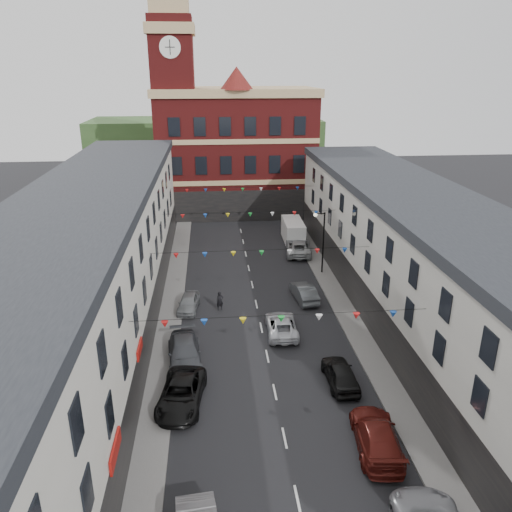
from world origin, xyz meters
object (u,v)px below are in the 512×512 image
object	(u,v)px
street_lamp	(321,234)
moving_car	(282,325)
car_right_f	(298,247)
pedestrian	(220,301)
car_right_c	(376,436)
white_van	(293,231)
car_right_e	(304,292)
car_left_e	(189,303)
car_right_d	(340,374)
car_left_d	(185,353)
car_left_c	(181,394)

from	to	relation	value
street_lamp	moving_car	xyz separation A→B (m)	(-5.16, -10.92, -3.26)
car_right_f	pedestrian	xyz separation A→B (m)	(-8.50, -12.28, 0.03)
car_right_f	moving_car	distance (m)	16.96
car_right_c	white_van	size ratio (longest dim) A/B	0.98
car_right_f	pedestrian	world-z (taller)	pedestrian
car_right_e	pedestrian	bearing A→B (deg)	3.34
street_lamp	car_right_c	xyz separation A→B (m)	(-2.02, -23.15, -3.15)
white_van	pedestrian	size ratio (longest dim) A/B	3.40
car_left_e	car_right_d	world-z (taller)	car_right_d
street_lamp	moving_car	bearing A→B (deg)	-115.28
car_left_d	car_right_c	world-z (taller)	car_right_c
white_van	pedestrian	distance (m)	18.57
car_left_e	pedestrian	size ratio (longest dim) A/B	2.39
car_right_d	moving_car	distance (m)	7.14
car_left_d	car_right_f	size ratio (longest dim) A/B	0.95
car_right_c	car_right_e	xyz separation A→B (m)	(-0.47, 17.64, -0.06)
moving_car	car_left_d	bearing A→B (deg)	27.46
moving_car	pedestrian	bearing A→B (deg)	-41.86
car_left_c	car_left_d	world-z (taller)	car_left_d
car_left_e	car_right_c	bearing A→B (deg)	-51.19
car_left_c	car_right_f	distance (m)	26.56
white_van	pedestrian	world-z (taller)	white_van
street_lamp	white_van	distance (m)	10.12
moving_car	pedestrian	size ratio (longest dim) A/B	2.97
car_left_e	car_right_e	world-z (taller)	car_right_e
car_left_d	car_right_f	distance (m)	22.64
street_lamp	car_left_c	xyz separation A→B (m)	(-12.05, -18.63, -3.19)
car_left_d	car_right_e	bearing A→B (deg)	37.36
street_lamp	car_left_e	xyz separation A→B (m)	(-12.05, -6.51, -3.27)
car_right_c	car_right_d	xyz separation A→B (m)	(-0.43, 5.62, -0.04)
car_left_d	white_van	world-z (taller)	white_van
car_right_c	car_right_d	world-z (taller)	car_right_c
car_right_d	car_right_f	bearing A→B (deg)	-94.25
car_right_c	pedestrian	bearing A→B (deg)	-59.25
car_left_d	car_right_f	bearing A→B (deg)	55.83
car_right_e	car_right_f	distance (m)	11.14
car_left_c	car_right_f	xyz separation A→B (m)	(11.00, 24.17, 0.04)
car_left_d	car_right_d	bearing A→B (deg)	-23.95
street_lamp	car_left_d	bearing A→B (deg)	-130.22
pedestrian	car_right_d	bearing A→B (deg)	-71.76
car_left_e	car_right_e	xyz separation A→B (m)	(9.55, 1.00, 0.06)
car_left_d	street_lamp	bearing A→B (deg)	44.68
car_right_e	white_van	bearing A→B (deg)	-102.42
car_right_c	white_van	bearing A→B (deg)	-85.77
moving_car	white_van	distance (m)	21.05
car_left_e	white_van	bearing A→B (deg)	63.33
car_left_d	car_left_e	size ratio (longest dim) A/B	1.39
car_left_e	car_right_f	distance (m)	16.31
car_left_d	white_van	size ratio (longest dim) A/B	0.97
moving_car	car_right_e	bearing A→B (deg)	-114.53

